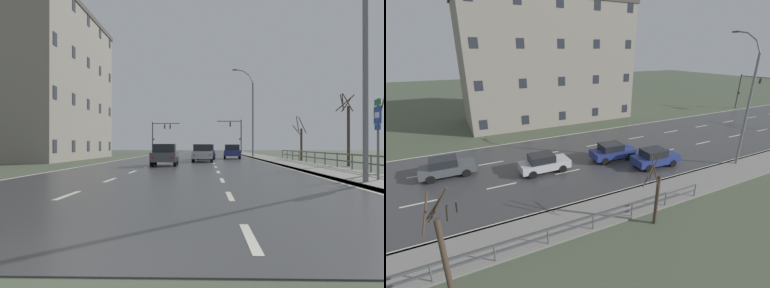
# 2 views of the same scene
# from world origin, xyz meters

# --- Properties ---
(ground_plane) EXTENTS (160.00, 160.00, 0.12)m
(ground_plane) POSITION_xyz_m (0.00, 48.00, -0.06)
(ground_plane) COLOR #4C5642
(road_asphalt_strip) EXTENTS (14.00, 120.00, 0.03)m
(road_asphalt_strip) POSITION_xyz_m (0.00, 60.00, 0.01)
(road_asphalt_strip) COLOR #3D3D3F
(road_asphalt_strip) RESTS_ON ground
(sidewalk_right) EXTENTS (3.00, 120.00, 0.12)m
(sidewalk_right) POSITION_xyz_m (8.43, 60.00, 0.06)
(sidewalk_right) COLOR gray
(sidewalk_right) RESTS_ON ground
(guardrail) EXTENTS (0.07, 37.43, 1.00)m
(guardrail) POSITION_xyz_m (9.85, 21.86, 0.71)
(guardrail) COLOR #515459
(guardrail) RESTS_ON ground
(street_lamp_foreground) EXTENTS (2.29, 0.24, 11.24)m
(street_lamp_foreground) POSITION_xyz_m (7.47, 11.25, 5.53)
(street_lamp_foreground) COLOR slate
(street_lamp_foreground) RESTS_ON ground
(street_lamp_midground) EXTENTS (2.63, 0.24, 11.08)m
(street_lamp_midground) POSITION_xyz_m (7.43, 48.36, 5.41)
(street_lamp_midground) COLOR slate
(street_lamp_midground) RESTS_ON ground
(highway_sign) EXTENTS (0.09, 0.68, 3.31)m
(highway_sign) POSITION_xyz_m (8.39, 12.08, 2.12)
(highway_sign) COLOR slate
(highway_sign) RESTS_ON ground
(traffic_signal_right) EXTENTS (4.31, 0.36, 5.98)m
(traffic_signal_right) POSITION_xyz_m (7.17, 69.20, 3.88)
(traffic_signal_right) COLOR #38383A
(traffic_signal_right) RESTS_ON ground
(traffic_signal_left) EXTENTS (4.99, 0.36, 5.70)m
(traffic_signal_left) POSITION_xyz_m (-6.65, 71.08, 3.94)
(traffic_signal_left) COLOR #38383A
(traffic_signal_left) RESTS_ON ground
(car_near_right) EXTENTS (2.00, 4.18, 1.57)m
(car_near_right) POSITION_xyz_m (1.72, 39.21, 0.80)
(car_near_right) COLOR navy
(car_near_right) RESTS_ON ground
(car_distant) EXTENTS (2.01, 4.19, 1.57)m
(car_distant) POSITION_xyz_m (4.58, 41.68, 0.80)
(car_distant) COLOR navy
(car_distant) RESTS_ON ground
(car_near_left) EXTENTS (1.87, 4.11, 1.57)m
(car_near_left) POSITION_xyz_m (1.39, 32.68, 0.80)
(car_near_left) COLOR #B7B7BC
(car_near_left) RESTS_ON ground
(car_mid_centre) EXTENTS (1.89, 4.13, 1.57)m
(car_mid_centre) POSITION_xyz_m (-1.28, 25.49, 0.80)
(car_mid_centre) COLOR #474C51
(car_mid_centre) RESTS_ON ground
(brick_building) EXTENTS (10.98, 22.74, 15.79)m
(brick_building) POSITION_xyz_m (-16.18, 39.65, 7.91)
(brick_building) COLOR gray
(brick_building) RESTS_ON ground
(bare_tree_mid) EXTENTS (1.38, 1.22, 5.20)m
(bare_tree_mid) POSITION_xyz_m (11.68, 25.38, 2.54)
(bare_tree_mid) COLOR #423328
(bare_tree_mid) RESTS_ON ground
(bare_tree_far) EXTENTS (1.20, 1.22, 4.32)m
(bare_tree_far) POSITION_xyz_m (10.81, 36.05, 1.83)
(bare_tree_far) COLOR #423328
(bare_tree_far) RESTS_ON ground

